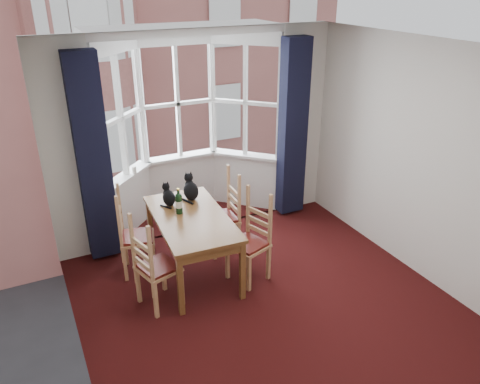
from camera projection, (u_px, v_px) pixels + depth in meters
floor at (277, 316)px, 5.12m from camera, size 4.50×4.50×0.00m
ceiling at (288, 52)px, 3.93m from camera, size 4.50×4.50×0.00m
wall_left at (66, 250)px, 3.72m from camera, size 0.00×4.50×4.50m
wall_right at (433, 167)px, 5.33m from camera, size 0.00×4.50×4.50m
wall_back_pier_left at (71, 155)px, 5.69m from camera, size 0.70×0.12×2.80m
wall_back_pier_right at (300, 121)px, 7.01m from camera, size 0.70×0.12×2.80m
bay_window at (184, 126)px, 6.76m from camera, size 2.76×0.94×2.80m
curtain_left at (93, 161)px, 5.66m from camera, size 0.38×0.22×2.60m
curtain_right at (293, 129)px, 6.80m from camera, size 0.38×0.22×2.60m
dining_table at (191, 223)px, 5.59m from camera, size 0.91×1.58×0.79m
chair_left_near at (151, 271)px, 5.07m from camera, size 0.50×0.51×0.92m
chair_left_far at (130, 239)px, 5.70m from camera, size 0.49×0.51×0.92m
chair_right_near at (253, 242)px, 5.62m from camera, size 0.51×0.53×0.92m
chair_right_far at (228, 217)px, 6.19m from camera, size 0.42×0.44×0.92m
cat_left at (169, 197)px, 5.79m from camera, size 0.18×0.23×0.30m
cat_right at (191, 189)px, 5.93m from camera, size 0.20×0.27×0.35m
wine_bottle at (179, 203)px, 5.57m from camera, size 0.08×0.08×0.32m
candle_tall at (134, 170)px, 6.51m from camera, size 0.06×0.06×0.10m
street at (49, 117)px, 33.87m from camera, size 80.00×80.00×0.00m
tenement_building at (70, 33)px, 15.83m from camera, size 18.40×7.80×15.20m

